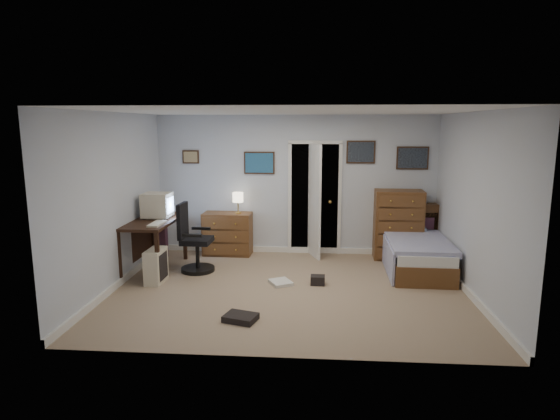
% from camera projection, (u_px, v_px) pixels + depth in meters
% --- Properties ---
extents(floor, '(5.00, 4.00, 0.02)m').
position_uv_depth(floor, '(289.00, 290.00, 6.70)').
color(floor, gray).
rests_on(floor, ground).
extents(computer_desk, '(0.70, 1.47, 0.84)m').
position_uv_depth(computer_desk, '(148.00, 231.00, 7.46)').
color(computer_desk, black).
rests_on(computer_desk, floor).
extents(crt_monitor, '(0.44, 0.41, 0.40)m').
position_uv_depth(crt_monitor, '(157.00, 205.00, 7.52)').
color(crt_monitor, beige).
rests_on(crt_monitor, computer_desk).
extents(keyboard, '(0.18, 0.45, 0.03)m').
position_uv_depth(keyboard, '(157.00, 224.00, 7.05)').
color(keyboard, beige).
rests_on(keyboard, computer_desk).
extents(pc_tower, '(0.24, 0.47, 0.50)m').
position_uv_depth(pc_tower, '(156.00, 266.00, 6.96)').
color(pc_tower, beige).
rests_on(pc_tower, floor).
extents(office_chair, '(0.56, 0.56, 1.11)m').
position_uv_depth(office_chair, '(193.00, 245.00, 7.47)').
color(office_chair, black).
rests_on(office_chair, floor).
extents(media_stack, '(0.15, 0.15, 0.73)m').
position_uv_depth(media_stack, '(163.00, 237.00, 8.25)').
color(media_stack, maroon).
rests_on(media_stack, floor).
extents(low_dresser, '(0.88, 0.46, 0.76)m').
position_uv_depth(low_dresser, '(228.00, 234.00, 8.46)').
color(low_dresser, brown).
rests_on(low_dresser, floor).
extents(table_lamp, '(0.20, 0.20, 0.37)m').
position_uv_depth(table_lamp, '(238.00, 198.00, 8.32)').
color(table_lamp, gold).
rests_on(table_lamp, low_dresser).
extents(doorway, '(0.96, 1.12, 2.05)m').
position_uv_depth(doorway, '(314.00, 197.00, 8.72)').
color(doorway, black).
rests_on(doorway, floor).
extents(tall_dresser, '(0.84, 0.51, 1.21)m').
position_uv_depth(tall_dresser, '(398.00, 225.00, 8.17)').
color(tall_dresser, brown).
rests_on(tall_dresser, floor).
extents(headboard_bookcase, '(1.07, 0.30, 0.96)m').
position_uv_depth(headboard_bookcase, '(407.00, 229.00, 8.28)').
color(headboard_bookcase, brown).
rests_on(headboard_bookcase, floor).
extents(bed, '(1.00, 1.80, 0.58)m').
position_uv_depth(bed, '(416.00, 254.00, 7.52)').
color(bed, brown).
rests_on(bed, floor).
extents(wall_posters, '(4.38, 0.04, 0.60)m').
position_uv_depth(wall_posters, '(328.00, 158.00, 8.28)').
color(wall_posters, '#331E11').
rests_on(wall_posters, floor).
extents(floor_clutter, '(1.26, 1.75, 0.13)m').
position_uv_depth(floor_clutter, '(275.00, 297.00, 6.30)').
color(floor_clutter, black).
rests_on(floor_clutter, floor).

